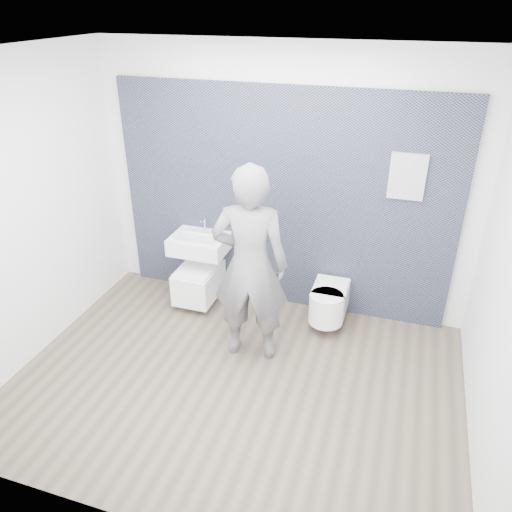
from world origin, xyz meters
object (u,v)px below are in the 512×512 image
(visitor, at_px, (250,266))
(washbasin, at_px, (199,243))
(toilet_square, at_px, (199,280))
(toilet_rounded, at_px, (328,302))

(visitor, bearing_deg, washbasin, -50.49)
(washbasin, relative_size, toilet_square, 0.80)
(visitor, bearing_deg, toilet_rounded, -142.43)
(toilet_rounded, bearing_deg, toilet_square, 179.61)
(toilet_square, distance_m, toilet_rounded, 1.48)
(toilet_square, bearing_deg, visitor, -38.94)
(toilet_rounded, bearing_deg, washbasin, 176.94)
(visitor, bearing_deg, toilet_square, -47.75)
(washbasin, height_order, visitor, visitor)
(toilet_square, xyz_separation_m, visitor, (0.84, -0.68, 0.68))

